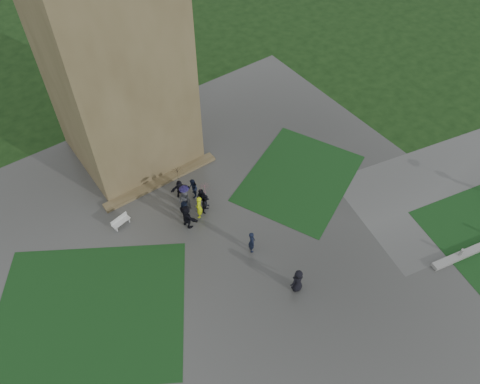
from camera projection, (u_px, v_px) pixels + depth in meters
ground at (247, 286)px, 28.71m from camera, size 120.00×120.00×0.00m
plaza at (228, 263)px, 29.77m from camera, size 34.00×34.00×0.02m
lawn_inset_left at (91, 311)px, 27.56m from camera, size 14.10×13.46×0.01m
lawn_inset_right at (299, 178)px, 34.64m from camera, size 11.12×10.15×0.01m
tower at (110, 47)px, 29.97m from camera, size 8.00×8.00×18.00m
tower_plinth at (161, 181)px, 34.29m from camera, size 9.00×0.80×0.22m
bench at (121, 221)px, 31.47m from camera, size 1.37×0.69×0.76m
visitor_cluster at (189, 199)px, 31.79m from camera, size 2.66×4.06×2.64m
pedestrian_mid at (252, 242)px, 29.76m from camera, size 0.67×0.77×1.79m
pedestrian_near at (298, 280)px, 27.88m from camera, size 0.93×0.66×1.84m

